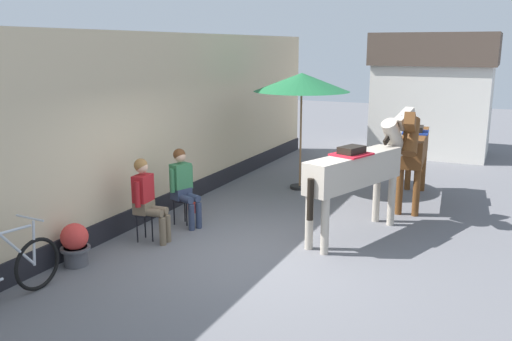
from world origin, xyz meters
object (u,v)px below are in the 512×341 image
at_px(cafe_parasol, 302,83).
at_px(satchel_bag, 193,206).
at_px(seated_visitor_near, 147,196).
at_px(flower_planter_near, 75,244).
at_px(saddled_horse_far, 414,148).
at_px(leaning_bicycle, 3,276).
at_px(saddled_horse_near, 359,169).
at_px(seated_visitor_far, 183,183).

relative_size(cafe_parasol, satchel_bag, 9.21).
relative_size(seated_visitor_near, flower_planter_near, 2.17).
bearing_deg(cafe_parasol, flower_planter_near, -104.57).
distance_m(seated_visitor_near, saddled_horse_far, 5.43).
xyz_separation_m(flower_planter_near, leaning_bicycle, (0.10, -1.35, 0.06)).
bearing_deg(flower_planter_near, leaning_bicycle, -85.57).
bearing_deg(saddled_horse_far, saddled_horse_near, -102.53).
bearing_deg(seated_visitor_far, satchel_bag, 110.70).
height_order(saddled_horse_far, flower_planter_near, saddled_horse_far).
bearing_deg(leaning_bicycle, satchel_bag, 89.20).
xyz_separation_m(saddled_horse_far, satchel_bag, (-3.74, -2.38, -1.06)).
bearing_deg(seated_visitor_near, cafe_parasol, 75.82).
distance_m(saddled_horse_near, leaning_bicycle, 5.54).
xyz_separation_m(seated_visitor_far, cafe_parasol, (0.98, 3.29, 1.59)).
distance_m(cafe_parasol, satchel_bag, 3.63).
bearing_deg(cafe_parasol, seated_visitor_far, -106.62).
xyz_separation_m(seated_visitor_near, leaning_bicycle, (-0.26, -2.63, -0.38)).
bearing_deg(satchel_bag, seated_visitor_far, -30.52).
bearing_deg(seated_visitor_near, satchel_bag, 96.62).
relative_size(saddled_horse_near, satchel_bag, 10.25).
relative_size(flower_planter_near, cafe_parasol, 0.25).
height_order(seated_visitor_far, saddled_horse_near, saddled_horse_near).
bearing_deg(leaning_bicycle, seated_visitor_far, 84.43).
relative_size(seated_visitor_near, satchel_bag, 4.96).
relative_size(leaning_bicycle, cafe_parasol, 0.68).
bearing_deg(saddled_horse_near, saddled_horse_far, 77.47).
relative_size(flower_planter_near, satchel_bag, 2.29).
distance_m(seated_visitor_far, satchel_bag, 1.06).
xyz_separation_m(seated_visitor_far, saddled_horse_near, (2.94, 0.82, 0.38)).
relative_size(seated_visitor_far, satchel_bag, 4.96).
height_order(leaning_bicycle, satchel_bag, leaning_bicycle).
height_order(saddled_horse_far, leaning_bicycle, saddled_horse_far).
distance_m(flower_planter_near, leaning_bicycle, 1.35).
bearing_deg(saddled_horse_far, cafe_parasol, 176.45).
bearing_deg(seated_visitor_near, leaning_bicycle, -95.65).
xyz_separation_m(seated_visitor_far, flower_planter_near, (-0.45, -2.23, -0.44)).
bearing_deg(flower_planter_near, saddled_horse_near, 41.96).
relative_size(saddled_horse_near, saddled_horse_far, 0.96).
height_order(seated_visitor_far, leaning_bicycle, seated_visitor_far).
height_order(seated_visitor_near, seated_visitor_far, same).
height_order(flower_planter_near, leaning_bicycle, leaning_bicycle).
height_order(saddled_horse_far, satchel_bag, saddled_horse_far).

